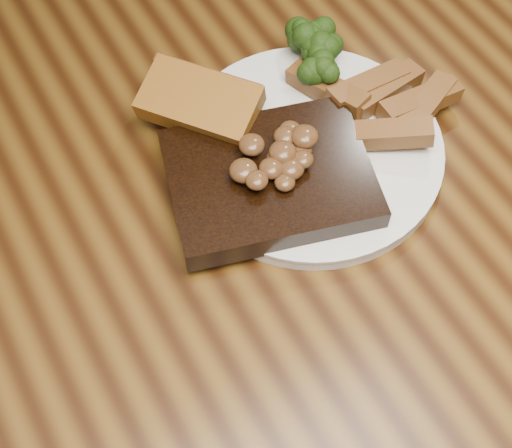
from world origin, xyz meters
The scene contains 8 objects.
dining_table centered at (0.00, 0.00, 0.66)m, with size 1.60×0.90×0.75m.
plate centered at (0.10, 0.08, 0.76)m, with size 0.26×0.26×0.01m, color silver.
steak centered at (0.04, 0.06, 0.78)m, with size 0.19×0.14×0.03m, color black.
steak_bone centered at (0.04, -0.01, 0.77)m, with size 0.13×0.01×0.02m, color beige.
mushroom_pile centered at (0.05, 0.06, 0.80)m, with size 0.07×0.07×0.03m, color #503419, non-canonical shape.
garlic_bread centered at (0.02, 0.16, 0.77)m, with size 0.11×0.06×0.02m, color #91641A.
potato_wedges centered at (0.17, 0.09, 0.77)m, with size 0.12×0.12×0.02m, color brown, non-canonical shape.
broccoli_cluster centered at (0.16, 0.16, 0.78)m, with size 0.08×0.08×0.04m, color #1F380C, non-canonical shape.
Camera 1 is at (-0.16, -0.26, 1.33)m, focal length 50.00 mm.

